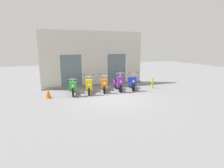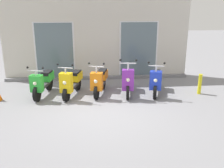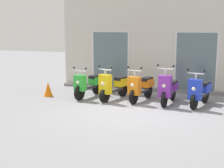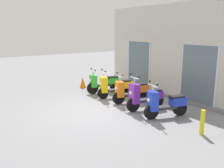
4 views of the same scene
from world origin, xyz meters
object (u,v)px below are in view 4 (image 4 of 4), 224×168
scooter_blue (165,104)px  scooter_green (104,83)px  scooter_orange (131,91)px  scooter_yellow (115,87)px  curb_bollard (202,122)px  scooter_purple (145,96)px  traffic_cone (83,83)px

scooter_blue → scooter_green: bearing=178.2°
scooter_green → scooter_orange: size_ratio=1.06×
scooter_yellow → scooter_orange: 0.95m
scooter_blue → curb_bollard: bearing=-6.2°
curb_bollard → scooter_blue: bearing=173.8°
scooter_yellow → scooter_purple: 1.88m
scooter_green → curb_bollard: scooter_green is taller
scooter_purple → traffic_cone: (-4.28, -0.19, -0.24)m
scooter_green → scooter_orange: 1.90m
scooter_yellow → scooter_purple: scooter_purple is taller
scooter_blue → traffic_cone: 5.26m
scooter_yellow → curb_bollard: bearing=-2.7°
scooter_blue → traffic_cone: bearing=-177.9°
scooter_orange → curb_bollard: (3.41, -0.29, -0.13)m
scooter_orange → scooter_purple: scooter_purple is taller
curb_bollard → scooter_yellow: bearing=177.3°
scooter_purple → curb_bollard: (2.47, -0.16, -0.15)m
scooter_yellow → curb_bollard: 4.36m
scooter_green → scooter_orange: (1.90, 0.00, 0.01)m
scooter_green → scooter_yellow: size_ratio=1.05×
scooter_green → scooter_purple: size_ratio=1.03×
scooter_yellow → traffic_cone: scooter_yellow is taller
traffic_cone → scooter_blue: bearing=2.1°
traffic_cone → curb_bollard: (6.75, 0.03, 0.09)m
scooter_orange → scooter_purple: size_ratio=0.97×
traffic_cone → scooter_purple: bearing=2.6°
scooter_orange → curb_bollard: size_ratio=2.18×
scooter_green → scooter_yellow: scooter_yellow is taller
scooter_yellow → curb_bollard: size_ratio=2.21×
scooter_green → scooter_orange: bearing=0.0°
scooter_green → scooter_blue: scooter_blue is taller
scooter_purple → scooter_blue: scooter_purple is taller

